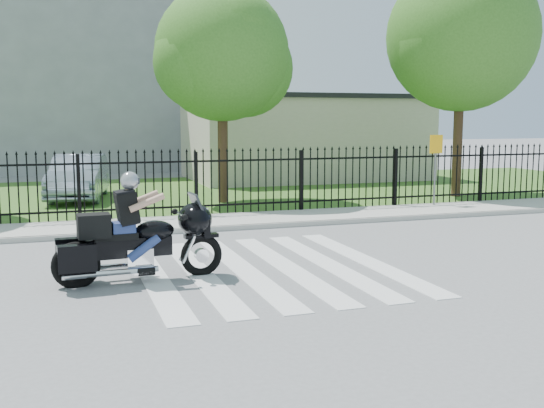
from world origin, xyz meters
name	(u,v)px	position (x,y,z in m)	size (l,w,h in m)	color
ground	(266,268)	(0.00, 0.00, 0.00)	(120.00, 120.00, 0.00)	slate
crosswalk	(266,268)	(0.00, 0.00, 0.01)	(5.00, 5.50, 0.01)	silver
sidewalk	(205,222)	(0.00, 5.00, 0.06)	(40.00, 2.00, 0.12)	#ADAAA3
curb	(214,229)	(0.00, 4.00, 0.06)	(40.00, 0.12, 0.12)	#ADAAA3
grass_strip	(162,194)	(0.00, 12.00, 0.01)	(40.00, 12.00, 0.02)	#376021
iron_fence	(196,186)	(0.00, 6.00, 0.90)	(26.00, 0.04, 1.80)	black
tree_mid	(222,54)	(1.50, 9.00, 4.67)	(4.20, 4.20, 6.78)	#382316
tree_right	(462,37)	(9.50, 8.00, 5.39)	(5.00, 5.00, 7.90)	#382316
building_low	(304,139)	(7.00, 16.00, 1.75)	(10.00, 6.00, 3.50)	beige
building_low_roof	(304,98)	(7.00, 16.00, 3.60)	(10.20, 6.20, 0.20)	black
building_tall	(63,56)	(-3.00, 26.00, 6.00)	(15.00, 10.00, 12.00)	#979BA0
motorcycle_rider	(135,236)	(-2.31, -0.17, 0.76)	(2.83, 0.93, 1.87)	black
parked_car	(79,177)	(-2.85, 11.25, 0.76)	(1.56, 4.48, 1.48)	#8D9AB2
traffic_sign	(436,155)	(7.15, 5.69, 1.60)	(0.45, 0.09, 2.08)	slate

